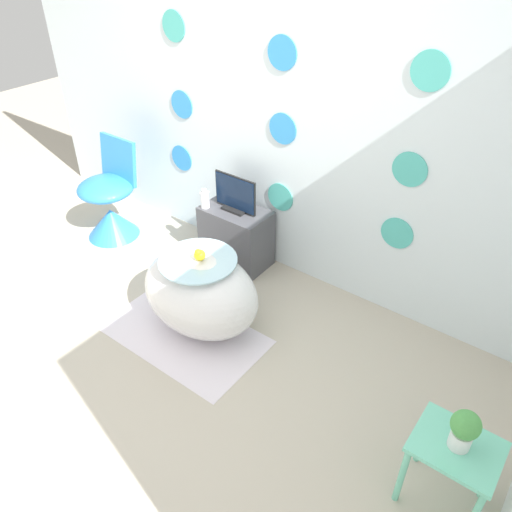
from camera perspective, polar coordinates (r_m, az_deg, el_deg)
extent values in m
plane|color=#BCB29E|center=(3.19, -18.15, -16.36)|extent=(12.00, 12.00, 0.00)
cube|color=white|center=(3.54, 2.97, 16.93)|extent=(5.15, 0.04, 2.60)
cylinder|color=#3899E5|center=(4.35, -8.49, 11.00)|extent=(0.22, 0.01, 0.22)
cylinder|color=#4CBFB2|center=(3.78, 2.79, 6.74)|extent=(0.22, 0.01, 0.22)
cylinder|color=#4CBFB2|center=(3.40, 15.80, 2.51)|extent=(0.22, 0.01, 0.22)
cylinder|color=#3899E5|center=(4.14, -8.48, 16.75)|extent=(0.22, 0.01, 0.22)
cylinder|color=#3899E5|center=(3.55, 3.07, 14.32)|extent=(0.22, 0.01, 0.22)
cylinder|color=#4CBFB2|center=(3.19, 17.15, 9.42)|extent=(0.22, 0.01, 0.22)
cylinder|color=#4CBFB2|center=(4.01, -9.41, 24.50)|extent=(0.22, 0.01, 0.22)
cylinder|color=#3899E5|center=(3.42, 3.00, 22.18)|extent=(0.22, 0.01, 0.22)
cylinder|color=#4CBFB2|center=(2.99, 19.29, 19.34)|extent=(0.22, 0.01, 0.22)
cube|color=silver|center=(3.49, -8.23, -8.82)|extent=(1.10, 0.65, 0.01)
ellipsoid|color=white|center=(3.37, -6.35, -4.16)|extent=(0.85, 0.62, 0.57)
cylinder|color=#B2DBEA|center=(3.21, -6.66, -0.50)|extent=(0.51, 0.51, 0.01)
sphere|color=yellow|center=(3.15, -6.44, 0.10)|extent=(0.07, 0.07, 0.07)
sphere|color=yellow|center=(3.13, -6.63, 0.41)|extent=(0.05, 0.05, 0.05)
cone|color=orange|center=(3.12, -6.89, 0.23)|extent=(0.02, 0.02, 0.02)
cone|color=#338CE0|center=(4.56, -16.12, 3.74)|extent=(0.45, 0.45, 0.25)
ellipsoid|color=#338CE0|center=(4.40, -16.82, 7.41)|extent=(0.47, 0.47, 0.16)
cube|color=#338CE0|center=(4.41, -15.46, 10.54)|extent=(0.40, 0.09, 0.39)
cube|color=#4C4C51|center=(3.99, -2.27, 2.28)|extent=(0.54, 0.32, 0.48)
cube|color=white|center=(3.84, -3.76, 2.35)|extent=(0.46, 0.01, 0.13)
cube|color=black|center=(3.85, -2.36, 5.41)|extent=(0.20, 0.12, 0.02)
cube|color=black|center=(3.79, -2.36, 7.24)|extent=(0.38, 0.01, 0.28)
cube|color=#0F1E38|center=(3.78, -2.46, 7.18)|extent=(0.36, 0.01, 0.26)
cylinder|color=white|center=(3.89, -5.87, 6.43)|extent=(0.07, 0.07, 0.13)
cylinder|color=white|center=(3.85, -5.94, 7.43)|extent=(0.04, 0.04, 0.03)
cube|color=#72D8B7|center=(2.57, 22.01, -19.58)|extent=(0.39, 0.32, 0.02)
cylinder|color=#72D8B7|center=(2.67, 16.33, -22.91)|extent=(0.03, 0.03, 0.41)
cylinder|color=#72D8B7|center=(2.83, 18.59, -18.90)|extent=(0.03, 0.03, 0.41)
cylinder|color=#72D8B7|center=(2.82, 25.27, -21.49)|extent=(0.03, 0.03, 0.41)
cylinder|color=white|center=(2.52, 22.31, -18.80)|extent=(0.10, 0.10, 0.09)
sphere|color=#4C9E4C|center=(2.44, 22.87, -17.35)|extent=(0.13, 0.13, 0.13)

